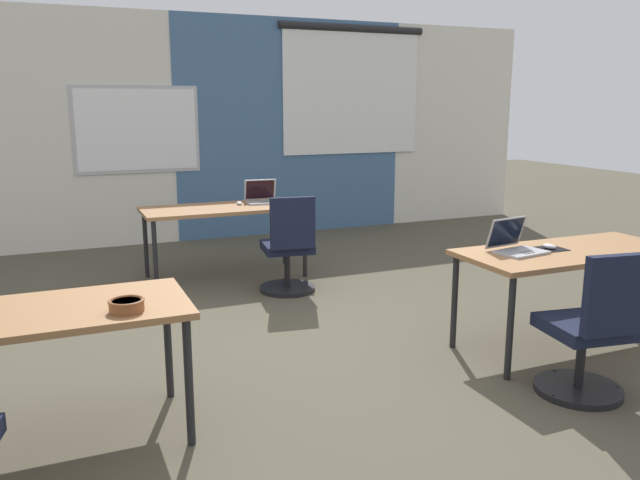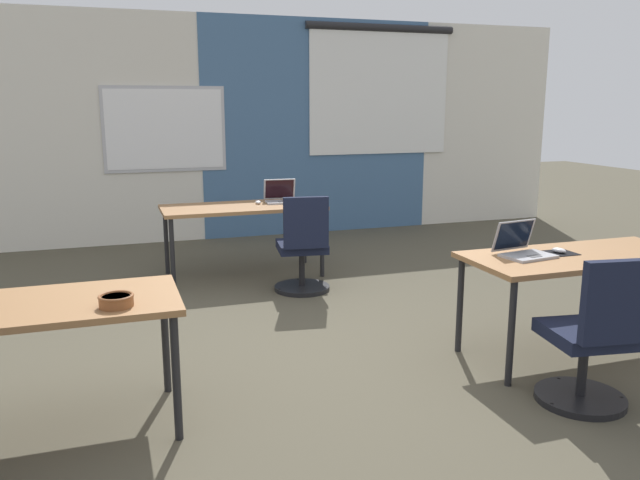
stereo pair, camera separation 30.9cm
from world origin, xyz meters
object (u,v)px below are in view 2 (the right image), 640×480
desk_near_right (580,263)px  chair_near_right_inner (592,345)px  desk_near_left (20,316)px  laptop_far_right (281,197)px  desk_far_center (243,212)px  laptop_near_right_inner (523,249)px  mouse_near_right_inner (559,250)px  mouse_far_right (258,202)px  snack_bowl (116,300)px  chair_far_right (303,253)px

desk_near_right → chair_near_right_inner: bearing=-124.5°
desk_near_left → laptop_far_right: bearing=53.1°
desk_far_center → laptop_near_right_inner: size_ratio=4.31×
laptop_near_right_inner → mouse_near_right_inner: 0.28m
mouse_far_right → chair_near_right_inner: (1.10, -3.55, -0.36)m
desk_near_left → laptop_near_right_inner: size_ratio=4.31×
desk_far_center → snack_bowl: snack_bowl is taller
laptop_far_right → laptop_near_right_inner: 2.96m
laptop_far_right → mouse_far_right: laptop_far_right is taller
chair_near_right_inner → snack_bowl: 2.63m
chair_far_right → laptop_near_right_inner: laptop_near_right_inner is taller
desk_near_right → mouse_far_right: size_ratio=14.86×
desk_far_center → laptop_near_right_inner: bearing=-63.7°
mouse_far_right → laptop_near_right_inner: bearing=-67.2°
desk_near_right → mouse_far_right: bearing=118.9°
mouse_far_right → mouse_near_right_inner: 3.15m
desk_near_right → desk_far_center: bearing=122.0°
laptop_near_right_inner → chair_near_right_inner: (-0.07, -0.78, -0.39)m
laptop_far_right → chair_far_right: bearing=-87.4°
laptop_near_right_inner → desk_far_center: bearing=107.4°
desk_near_left → laptop_near_right_inner: laptop_near_right_inner is taller
chair_far_right → chair_near_right_inner: (0.88, -2.73, 0.00)m
desk_near_right → chair_near_right_inner: (-0.47, -0.69, -0.28)m
desk_near_left → desk_near_right: bearing=0.0°
snack_bowl → chair_far_right: bearing=53.1°
desk_near_right → chair_far_right: 2.46m
laptop_far_right → chair_far_right: size_ratio=0.38×
chair_near_right_inner → laptop_far_right: bearing=-68.3°
desk_near_left → snack_bowl: 0.52m
desk_near_left → chair_near_right_inner: bearing=-12.8°
desk_near_left → desk_far_center: size_ratio=1.00×
chair_far_right → chair_near_right_inner: same height
desk_near_left → mouse_far_right: (1.92, 2.86, 0.08)m
laptop_near_right_inner → snack_bowl: laptop_near_right_inner is taller
chair_near_right_inner → snack_bowl: size_ratio=5.18×
desk_far_center → chair_far_right: (0.39, -0.76, -0.28)m
desk_near_right → mouse_far_right: 3.27m
chair_near_right_inner → desk_far_center: bearing=-61.5°
desk_far_center → snack_bowl: 3.25m
mouse_far_right → desk_far_center: bearing=-160.0°
laptop_far_right → mouse_near_right_inner: 3.07m
desk_near_right → chair_near_right_inner: size_ratio=1.74×
desk_near_right → laptop_far_right: bearing=114.5°
desk_near_left → mouse_near_right_inner: mouse_near_right_inner is taller
laptop_far_right → desk_near_right: bearing=-60.7°
mouse_near_right_inner → chair_near_right_inner: (-0.35, -0.76, -0.36)m
mouse_near_right_inner → chair_near_right_inner: size_ratio=0.12×
chair_far_right → mouse_near_right_inner: 2.35m
laptop_far_right → laptop_near_right_inner: size_ratio=0.95×
desk_far_center → chair_far_right: bearing=-62.7°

